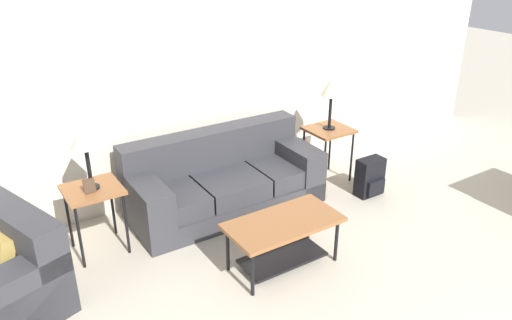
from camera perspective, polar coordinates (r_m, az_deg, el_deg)
name	(u,v)px	position (r m, az deg, el deg)	size (l,w,h in m)	color
wall_back	(212,77)	(5.56, -5.00, 9.48)	(8.70, 0.06, 2.60)	silver
couch	(224,182)	(5.36, -3.72, -2.57)	(2.06, 0.89, 0.82)	#38383D
coffee_table	(283,233)	(4.43, 3.12, -8.31)	(1.01, 0.53, 0.46)	#935B33
side_table_left	(93,196)	(4.74, -18.11, -3.92)	(0.50, 0.47, 0.65)	#935B33
side_table_right	(329,135)	(5.92, 8.30, 2.87)	(0.50, 0.47, 0.65)	#935B33
table_lamp_left	(84,138)	(4.51, -19.04, 2.43)	(0.25, 0.25, 0.62)	black
table_lamp_right	(332,88)	(5.74, 8.64, 8.13)	(0.25, 0.25, 0.62)	black
backpack	(370,178)	(5.79, 12.89, -1.97)	(0.31, 0.25, 0.44)	black
picture_frame	(89,186)	(4.61, -18.51, -2.82)	(0.10, 0.04, 0.13)	#4C3828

